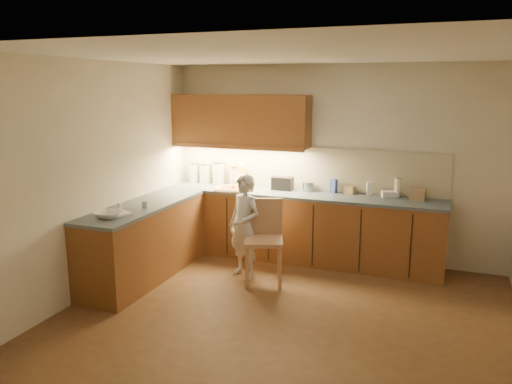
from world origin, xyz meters
TOP-DOWN VIEW (x-y plane):
  - room at (0.00, 0.00)m, footprint 4.54×4.50m
  - l_counter at (-0.92, 1.25)m, footprint 3.77×2.62m
  - backsplash at (-0.38, 1.99)m, footprint 3.75×0.02m
  - upper_cabinets at (-1.27, 1.82)m, footprint 1.95×0.36m
  - pizza_on_board at (-1.30, 1.55)m, footprint 0.47×0.47m
  - child at (-0.82, 0.86)m, footprint 0.55×0.46m
  - wooden_chair at (-0.55, 0.81)m, footprint 0.57×0.57m
  - mixing_bowl at (-1.95, -0.27)m, footprint 0.28×0.28m
  - canister_a at (-2.05, 1.88)m, footprint 0.15×0.15m
  - canister_b at (-1.87, 1.89)m, footprint 0.17×0.17m
  - canister_c at (-1.64, 1.88)m, footprint 0.18×0.18m
  - canister_d at (-1.37, 1.88)m, footprint 0.18×0.18m
  - oil_jug at (-1.26, 1.87)m, footprint 0.13×0.11m
  - toaster at (-0.65, 1.81)m, footprint 0.28×0.16m
  - steel_pot at (-0.29, 1.86)m, footprint 0.17×0.17m
  - blue_box at (0.04, 1.89)m, footprint 0.11×0.09m
  - card_box_a at (0.26, 1.90)m, footprint 0.16×0.14m
  - white_bottle at (0.51, 1.90)m, footprint 0.07×0.07m
  - flat_pack at (0.78, 1.86)m, footprint 0.23×0.19m
  - tall_jar at (0.86, 1.89)m, footprint 0.08×0.08m
  - card_box_b at (1.12, 1.83)m, footprint 0.20×0.16m
  - dough_cloth at (-1.95, -0.10)m, footprint 0.36×0.33m
  - spice_jar_a at (-2.07, 0.10)m, footprint 0.07×0.07m
  - spice_jar_b at (-1.82, 0.25)m, footprint 0.07×0.07m

SIDE VIEW (x-z plane):
  - l_counter at x=-0.92m, z-range 0.00..0.92m
  - wooden_chair at x=-0.55m, z-range 0.08..1.07m
  - child at x=-0.82m, z-range 0.00..1.27m
  - dough_cloth at x=-1.95m, z-range 0.92..0.94m
  - pizza_on_board at x=-1.30m, z-range 0.85..1.04m
  - mixing_bowl at x=-1.95m, z-range 0.92..0.99m
  - spice_jar_a at x=-2.07m, z-range 0.92..0.99m
  - flat_pack at x=0.78m, z-range 0.92..1.00m
  - spice_jar_b at x=-1.82m, z-range 0.92..1.01m
  - card_box_a at x=0.26m, z-range 0.92..1.02m
  - steel_pot at x=-0.29m, z-range 0.92..1.05m
  - card_box_b at x=1.12m, z-range 0.92..1.07m
  - white_bottle at x=0.51m, z-range 0.92..1.10m
  - toaster at x=-0.65m, z-range 0.92..1.10m
  - blue_box at x=0.04m, z-range 0.92..1.10m
  - tall_jar at x=0.86m, z-range 0.92..1.18m
  - canister_d at x=-1.37m, z-range 0.92..1.21m
  - canister_a at x=-2.05m, z-range 0.92..1.21m
  - canister_b at x=-1.87m, z-range 0.92..1.21m
  - oil_jug at x=-1.26m, z-range 0.91..1.24m
  - canister_c at x=-1.64m, z-range 0.92..1.25m
  - backsplash at x=-0.38m, z-range 0.92..1.50m
  - room at x=0.00m, z-range 0.37..2.99m
  - upper_cabinets at x=-1.27m, z-range 1.48..2.21m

